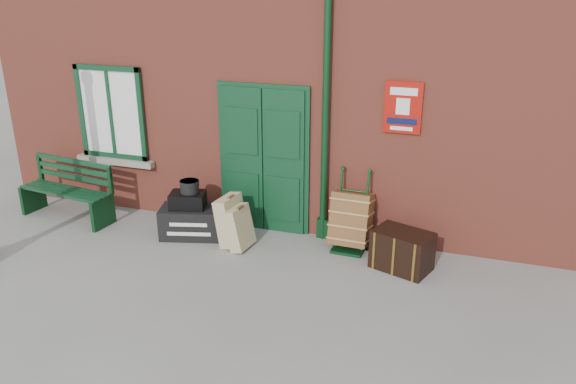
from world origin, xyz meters
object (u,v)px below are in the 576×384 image
at_px(houdini_trunk, 192,222).
at_px(dark_trunk, 402,250).
at_px(bench, 68,188).
at_px(porter_trolley, 351,220).

xyz_separation_m(houdini_trunk, dark_trunk, (3.14, -0.03, 0.04)).
xyz_separation_m(bench, dark_trunk, (5.36, -0.06, -0.23)).
relative_size(bench, dark_trunk, 2.21).
relative_size(porter_trolley, dark_trunk, 1.52).
height_order(houdini_trunk, dark_trunk, dark_trunk).
xyz_separation_m(bench, houdini_trunk, (2.22, -0.03, -0.27)).
bearing_deg(houdini_trunk, porter_trolley, -6.48).
bearing_deg(houdini_trunk, bench, 163.84).
bearing_deg(bench, houdini_trunk, 6.74).
relative_size(bench, porter_trolley, 1.45).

